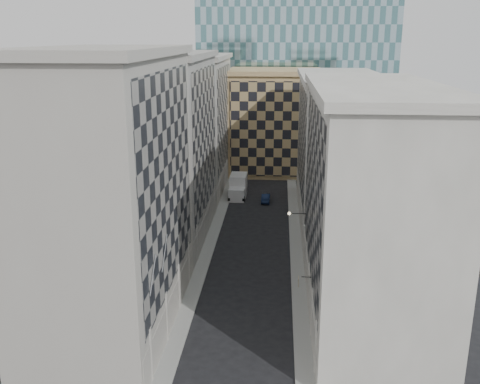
% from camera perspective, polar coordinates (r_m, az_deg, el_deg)
% --- Properties ---
extents(sidewalk_west, '(1.50, 100.00, 0.15)m').
position_cam_1_polar(sidewalk_west, '(65.85, -3.22, -5.50)').
color(sidewalk_west, gray).
rests_on(sidewalk_west, ground).
extents(sidewalk_east, '(1.50, 100.00, 0.15)m').
position_cam_1_polar(sidewalk_east, '(65.37, 5.99, -5.73)').
color(sidewalk_east, gray).
rests_on(sidewalk_east, ground).
extents(bldg_left_a, '(10.80, 22.80, 23.70)m').
position_cam_1_polar(bldg_left_a, '(45.64, -13.58, -0.27)').
color(bldg_left_a, '#A49C93').
rests_on(bldg_left_a, ground).
extents(bldg_left_b, '(10.80, 22.80, 22.70)m').
position_cam_1_polar(bldg_left_b, '(66.41, -7.88, 4.70)').
color(bldg_left_b, gray).
rests_on(bldg_left_b, ground).
extents(bldg_left_c, '(10.80, 22.80, 21.70)m').
position_cam_1_polar(bldg_left_c, '(87.79, -4.89, 7.27)').
color(bldg_left_c, '#A49C93').
rests_on(bldg_left_c, ground).
extents(bldg_right_a, '(10.80, 26.80, 20.70)m').
position_cam_1_polar(bldg_right_a, '(48.40, 13.49, -1.18)').
color(bldg_right_a, '#B5B1A6').
rests_on(bldg_right_a, ground).
extents(bldg_right_b, '(10.80, 28.80, 19.70)m').
position_cam_1_polar(bldg_right_b, '(74.49, 10.33, 4.69)').
color(bldg_right_b, '#B5B1A6').
rests_on(bldg_right_b, ground).
extents(tan_block, '(16.80, 14.80, 18.80)m').
position_cam_1_polar(tan_block, '(99.65, 3.70, 7.56)').
color(tan_block, '#A28056').
rests_on(tan_block, ground).
extents(church_tower, '(7.20, 7.20, 51.50)m').
position_cam_1_polar(church_tower, '(112.68, 2.90, 17.51)').
color(church_tower, '#292520').
rests_on(church_tower, ground).
extents(flagpoles_left, '(0.10, 6.33, 2.33)m').
position_cam_1_polar(flagpoles_left, '(41.11, -8.63, -7.53)').
color(flagpoles_left, gray).
rests_on(flagpoles_left, ground).
extents(bracket_lamp, '(1.98, 0.36, 0.36)m').
position_cam_1_polar(bracket_lamp, '(57.60, 5.46, -2.29)').
color(bracket_lamp, black).
rests_on(bracket_lamp, ground).
extents(box_truck, '(2.62, 6.27, 3.43)m').
position_cam_1_polar(box_truck, '(84.48, -0.20, 0.49)').
color(box_truck, silver).
rests_on(box_truck, ground).
extents(dark_car, '(1.34, 3.71, 1.22)m').
position_cam_1_polar(dark_car, '(82.02, 2.76, -0.66)').
color(dark_car, '#0E1934').
rests_on(dark_car, ground).
extents(shop_sign, '(1.20, 0.78, 0.87)m').
position_cam_1_polar(shop_sign, '(47.76, 6.31, -9.43)').
color(shop_sign, black).
rests_on(shop_sign, ground).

